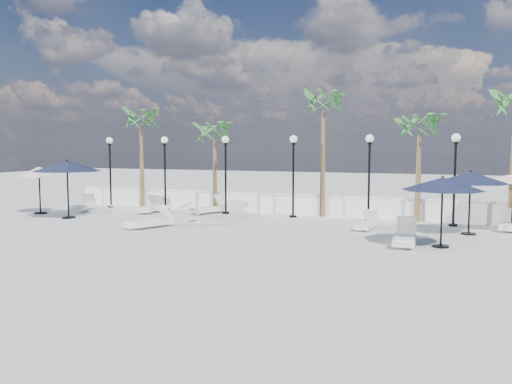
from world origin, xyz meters
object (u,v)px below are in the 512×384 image
at_px(lounger_5, 366,224).
at_px(parasol_navy_mid, 443,184).
at_px(lounger_1, 83,206).
at_px(lounger_7, 509,224).
at_px(parasol_navy_left, 67,166).
at_px(lounger_2, 149,222).
at_px(lounger_6, 405,237).
at_px(parasol_navy_right, 470,178).
at_px(lounger_3, 161,207).
at_px(parasol_cream_small, 39,172).
at_px(lounger_0, 150,207).
at_px(lounger_4, 209,208).

xyz_separation_m(lounger_5, parasol_navy_mid, (2.89, -2.72, 1.85)).
xyz_separation_m(lounger_1, lounger_7, (19.99, 1.42, -0.02)).
xyz_separation_m(lounger_5, parasol_navy_left, (-13.31, -2.07, 2.18)).
relative_size(lounger_1, lounger_2, 1.01).
bearing_deg(lounger_6, parasol_navy_right, 54.50).
relative_size(lounger_1, lounger_6, 1.00).
bearing_deg(parasol_navy_mid, lounger_1, 169.63).
bearing_deg(lounger_1, lounger_3, 1.11).
relative_size(lounger_7, parasol_navy_left, 0.64).
xyz_separation_m(lounger_1, lounger_5, (14.73, -0.51, -0.04)).
bearing_deg(lounger_3, parasol_cream_small, -156.95).
relative_size(lounger_3, lounger_5, 0.98).
distance_m(lounger_0, parasol_navy_left, 4.48).
height_order(parasol_navy_mid, parasol_cream_small, parasol_cream_small).
xyz_separation_m(lounger_7, parasol_navy_mid, (-2.36, -4.64, 1.83)).
height_order(parasol_navy_mid, parasol_navy_right, parasol_navy_right).
xyz_separation_m(lounger_0, lounger_4, (2.95, 0.78, -0.00)).
relative_size(lounger_1, lounger_3, 1.24).
distance_m(lounger_4, parasol_navy_left, 6.92).
bearing_deg(lounger_1, parasol_navy_left, -80.21).
relative_size(parasol_navy_right, parasol_cream_small, 1.13).
bearing_deg(parasol_cream_small, lounger_7, 8.75).
xyz_separation_m(lounger_2, parasol_cream_small, (-7.57, 1.70, 1.79)).
distance_m(lounger_5, parasol_navy_mid, 4.38).
height_order(lounger_1, lounger_3, lounger_1).
height_order(parasol_navy_left, parasol_navy_right, parasol_navy_left).
xyz_separation_m(lounger_0, parasol_cream_small, (-4.77, -2.46, 1.78)).
relative_size(lounger_3, parasol_navy_left, 0.56).
height_order(lounger_5, parasol_cream_small, parasol_cream_small).
bearing_deg(lounger_7, parasol_navy_left, -159.24).
distance_m(lounger_0, parasol_cream_small, 5.65).
height_order(lounger_4, parasol_cream_small, parasol_cream_small).
bearing_deg(lounger_5, lounger_0, 178.40).
bearing_deg(lounger_5, parasol_navy_mid, -38.92).
bearing_deg(lounger_5, lounger_3, 174.29).
distance_m(lounger_4, lounger_6, 10.93).
height_order(lounger_0, lounger_6, lounger_6).
bearing_deg(lounger_1, parasol_cream_small, -139.47).
xyz_separation_m(lounger_0, lounger_1, (-3.69, -0.63, -0.01)).
relative_size(parasol_navy_left, parasol_navy_mid, 1.18).
bearing_deg(lounger_3, lounger_7, -10.24).
height_order(lounger_4, parasol_navy_mid, parasol_navy_mid).
distance_m(lounger_0, parasol_navy_mid, 14.57).
bearing_deg(parasol_navy_right, lounger_3, 173.50).
height_order(lounger_0, parasol_navy_mid, parasol_navy_mid).
bearing_deg(parasol_navy_right, parasol_cream_small, -175.42).
height_order(lounger_3, parasol_cream_small, parasol_cream_small).
bearing_deg(lounger_6, lounger_7, 51.21).
xyz_separation_m(lounger_6, parasol_navy_mid, (1.12, 0.09, 1.80)).
bearing_deg(parasol_navy_right, lounger_2, -164.79).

